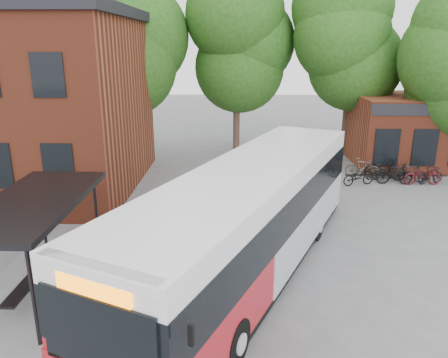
{
  "coord_description": "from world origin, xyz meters",
  "views": [
    {
      "loc": [
        0.97,
        -11.88,
        6.89
      ],
      "look_at": [
        0.54,
        3.81,
        2.0
      ],
      "focal_mm": 35.0,
      "sensor_mm": 36.0,
      "label": 1
    }
  ],
  "objects_px": {
    "bus_shelter": "(39,248)",
    "bicycle_5": "(410,172)",
    "bicycle_3": "(395,174)",
    "bicycle_7": "(431,175)",
    "bicycle_0": "(358,177)",
    "city_bus": "(250,222)",
    "bicycle_4": "(383,169)",
    "bicycle_6": "(422,176)",
    "bicycle_2": "(387,172)",
    "bicycle_1": "(362,168)"
  },
  "relations": [
    {
      "from": "bus_shelter",
      "to": "bicycle_5",
      "type": "xyz_separation_m",
      "value": [
        14.54,
        11.09,
        -0.96
      ]
    },
    {
      "from": "bicycle_3",
      "to": "bicycle_7",
      "type": "bearing_deg",
      "value": -82.94
    },
    {
      "from": "bicycle_0",
      "to": "city_bus",
      "type": "bearing_deg",
      "value": 129.95
    },
    {
      "from": "bicycle_4",
      "to": "bicycle_6",
      "type": "relative_size",
      "value": 1.01
    },
    {
      "from": "bicycle_0",
      "to": "bicycle_4",
      "type": "height_order",
      "value": "bicycle_4"
    },
    {
      "from": "bicycle_3",
      "to": "bicycle_6",
      "type": "height_order",
      "value": "bicycle_3"
    },
    {
      "from": "bus_shelter",
      "to": "bicycle_7",
      "type": "bearing_deg",
      "value": 34.71
    },
    {
      "from": "bicycle_5",
      "to": "bicycle_6",
      "type": "xyz_separation_m",
      "value": [
        0.4,
        -0.57,
        -0.0
      ]
    },
    {
      "from": "bus_shelter",
      "to": "bicycle_2",
      "type": "height_order",
      "value": "bus_shelter"
    },
    {
      "from": "bicycle_4",
      "to": "bicycle_5",
      "type": "height_order",
      "value": "bicycle_4"
    },
    {
      "from": "bicycle_0",
      "to": "bicycle_7",
      "type": "distance_m",
      "value": 3.77
    },
    {
      "from": "city_bus",
      "to": "bicycle_4",
      "type": "height_order",
      "value": "city_bus"
    },
    {
      "from": "bicycle_4",
      "to": "bicycle_6",
      "type": "height_order",
      "value": "bicycle_4"
    },
    {
      "from": "city_bus",
      "to": "bicycle_4",
      "type": "relative_size",
      "value": 7.23
    },
    {
      "from": "bicycle_3",
      "to": "bicycle_4",
      "type": "relative_size",
      "value": 0.98
    },
    {
      "from": "city_bus",
      "to": "bicycle_6",
      "type": "bearing_deg",
      "value": 69.62
    },
    {
      "from": "bicycle_0",
      "to": "bicycle_1",
      "type": "relative_size",
      "value": 0.95
    },
    {
      "from": "bicycle_0",
      "to": "bicycle_6",
      "type": "distance_m",
      "value": 3.26
    },
    {
      "from": "city_bus",
      "to": "bicycle_6",
      "type": "distance_m",
      "value": 12.92
    },
    {
      "from": "bicycle_2",
      "to": "city_bus",
      "type": "bearing_deg",
      "value": 149.88
    },
    {
      "from": "bicycle_6",
      "to": "bicycle_7",
      "type": "bearing_deg",
      "value": -72.83
    },
    {
      "from": "bicycle_2",
      "to": "bicycle_5",
      "type": "bearing_deg",
      "value": -89.64
    },
    {
      "from": "city_bus",
      "to": "bicycle_3",
      "type": "relative_size",
      "value": 7.39
    },
    {
      "from": "bicycle_3",
      "to": "bicycle_5",
      "type": "distance_m",
      "value": 1.12
    },
    {
      "from": "bicycle_3",
      "to": "bicycle_4",
      "type": "height_order",
      "value": "bicycle_3"
    },
    {
      "from": "bicycle_4",
      "to": "bicycle_6",
      "type": "bearing_deg",
      "value": -117.75
    },
    {
      "from": "city_bus",
      "to": "bicycle_3",
      "type": "bearing_deg",
      "value": 74.51
    },
    {
      "from": "bus_shelter",
      "to": "bicycle_7",
      "type": "relative_size",
      "value": 4.66
    },
    {
      "from": "bicycle_3",
      "to": "bus_shelter",
      "type": "bearing_deg",
      "value": 131.2
    },
    {
      "from": "bicycle_0",
      "to": "bus_shelter",
      "type": "bearing_deg",
      "value": 114.12
    },
    {
      "from": "bus_shelter",
      "to": "bicycle_0",
      "type": "distance_m",
      "value": 15.65
    },
    {
      "from": "bicycle_4",
      "to": "bicycle_0",
      "type": "bearing_deg",
      "value": 139.95
    },
    {
      "from": "bus_shelter",
      "to": "bicycle_1",
      "type": "bearing_deg",
      "value": 43.73
    },
    {
      "from": "bus_shelter",
      "to": "bicycle_6",
      "type": "height_order",
      "value": "bus_shelter"
    },
    {
      "from": "bicycle_2",
      "to": "bicycle_6",
      "type": "height_order",
      "value": "bicycle_6"
    },
    {
      "from": "city_bus",
      "to": "bicycle_5",
      "type": "bearing_deg",
      "value": 72.64
    },
    {
      "from": "bicycle_7",
      "to": "bicycle_4",
      "type": "bearing_deg",
      "value": 44.12
    },
    {
      "from": "bicycle_1",
      "to": "bicycle_5",
      "type": "xyz_separation_m",
      "value": [
        2.3,
        -0.63,
        -0.04
      ]
    },
    {
      "from": "bicycle_1",
      "to": "bicycle_5",
      "type": "distance_m",
      "value": 2.38
    },
    {
      "from": "bicycle_2",
      "to": "bicycle_5",
      "type": "xyz_separation_m",
      "value": [
        1.17,
        -0.13,
        0.02
      ]
    },
    {
      "from": "bicycle_6",
      "to": "bicycle_7",
      "type": "xyz_separation_m",
      "value": [
        0.5,
        0.17,
        -0.04
      ]
    },
    {
      "from": "city_bus",
      "to": "bicycle_0",
      "type": "bearing_deg",
      "value": 81.58
    },
    {
      "from": "city_bus",
      "to": "bicycle_3",
      "type": "height_order",
      "value": "city_bus"
    },
    {
      "from": "bicycle_1",
      "to": "bicycle_3",
      "type": "height_order",
      "value": "bicycle_3"
    },
    {
      "from": "city_bus",
      "to": "bicycle_2",
      "type": "relative_size",
      "value": 7.52
    },
    {
      "from": "bus_shelter",
      "to": "bicycle_6",
      "type": "relative_size",
      "value": 3.75
    },
    {
      "from": "bus_shelter",
      "to": "bicycle_0",
      "type": "height_order",
      "value": "bus_shelter"
    },
    {
      "from": "bicycle_2",
      "to": "bicycle_3",
      "type": "distance_m",
      "value": 0.69
    },
    {
      "from": "bicycle_3",
      "to": "bicycle_6",
      "type": "relative_size",
      "value": 0.98
    },
    {
      "from": "bicycle_3",
      "to": "city_bus",
      "type": "bearing_deg",
      "value": 143.62
    }
  ]
}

